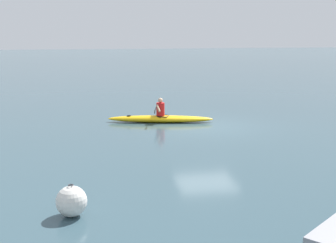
% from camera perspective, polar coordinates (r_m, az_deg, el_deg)
% --- Properties ---
extents(ground_plane, '(160.00, 160.00, 0.00)m').
position_cam_1_polar(ground_plane, '(19.30, 4.85, -0.67)').
color(ground_plane, '#334C56').
extents(kayak, '(4.68, 1.57, 0.30)m').
position_cam_1_polar(kayak, '(20.16, -0.95, 0.33)').
color(kayak, '#EAB214').
rests_on(kayak, ground).
extents(kayaker, '(0.63, 2.28, 0.78)m').
position_cam_1_polar(kayaker, '(20.07, -1.01, 1.68)').
color(kayaker, red).
rests_on(kayaker, kayak).
extents(mooring_buoy_channel_marker, '(0.69, 0.69, 0.73)m').
position_cam_1_polar(mooring_buoy_channel_marker, '(10.33, -11.97, -9.73)').
color(mooring_buoy_channel_marker, silver).
rests_on(mooring_buoy_channel_marker, ground).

